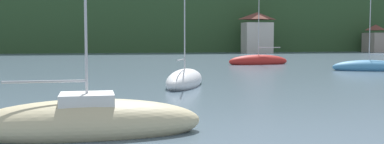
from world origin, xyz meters
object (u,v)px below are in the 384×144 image
at_px(shore_building_westcentral, 375,39).
at_px(sailboat_mid_2, 185,81).
at_px(sailboat_far_8, 258,61).
at_px(sailboat_mid_5, 87,122).
at_px(sailboat_far_7, 369,67).
at_px(shore_building_west, 257,33).

relative_size(shore_building_westcentral, sailboat_mid_2, 0.66).
relative_size(sailboat_mid_2, sailboat_far_8, 0.84).
xyz_separation_m(shore_building_westcentral, sailboat_mid_5, (-66.97, -87.03, -2.85)).
relative_size(sailboat_far_7, sailboat_far_8, 0.75).
relative_size(sailboat_mid_5, sailboat_far_7, 1.08).
xyz_separation_m(shore_building_west, sailboat_mid_5, (-36.35, -86.60, -4.11)).
bearing_deg(sailboat_far_8, sailboat_mid_2, 53.54).
height_order(shore_building_west, sailboat_mid_2, sailboat_mid_2).
distance_m(sailboat_mid_2, sailboat_mid_5, 16.91).
bearing_deg(sailboat_mid_5, sailboat_far_8, 62.50).
distance_m(sailboat_mid_2, sailboat_far_8, 28.84).
xyz_separation_m(sailboat_mid_2, sailboat_far_7, (21.58, 11.63, -0.03)).
bearing_deg(sailboat_mid_5, sailboat_mid_2, 67.33).
bearing_deg(sailboat_far_8, sailboat_far_7, 111.76).
xyz_separation_m(shore_building_west, sailboat_far_8, (-15.76, -45.86, -4.13)).
distance_m(shore_building_west, sailboat_mid_5, 94.01).
bearing_deg(shore_building_west, sailboat_mid_2, -112.94).
xyz_separation_m(shore_building_westcentral, sailboat_far_7, (-39.06, -59.72, -2.92)).
height_order(sailboat_mid_5, sailboat_far_8, sailboat_far_8).
height_order(shore_building_westcentral, sailboat_mid_2, sailboat_mid_2).
bearing_deg(shore_building_westcentral, sailboat_mid_5, -127.58).
bearing_deg(shore_building_westcentral, sailboat_far_7, -123.19).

